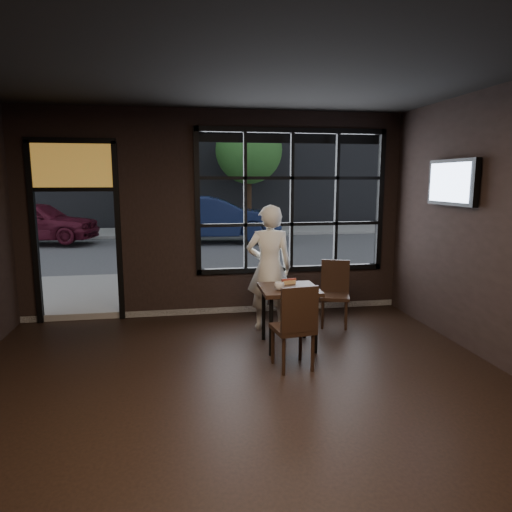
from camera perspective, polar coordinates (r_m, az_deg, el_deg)
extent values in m
cube|color=black|center=(4.27, -0.38, -20.81)|extent=(6.00, 7.00, 0.02)
cube|color=black|center=(3.83, -0.44, 25.68)|extent=(6.00, 7.00, 0.02)
cube|color=black|center=(7.36, 4.48, 6.84)|extent=(3.06, 0.12, 2.28)
cube|color=orange|center=(7.29, -21.96, 10.48)|extent=(1.20, 0.06, 0.70)
cube|color=#545456|center=(27.72, -8.41, 4.98)|extent=(60.00, 41.00, 0.04)
cube|color=#5B5956|center=(27.17, -8.78, 20.82)|extent=(28.00, 12.00, 15.00)
cube|color=black|center=(5.95, 4.11, -7.59)|extent=(0.74, 0.74, 0.79)
cube|color=black|center=(5.27, 4.60, -8.68)|extent=(0.49, 0.49, 1.00)
cube|color=black|center=(6.81, 9.82, -4.74)|extent=(0.53, 0.53, 0.96)
imported|color=silver|center=(6.53, 1.66, -1.46)|extent=(0.70, 0.50, 1.80)
imported|color=silver|center=(5.70, 2.92, -3.79)|extent=(0.15, 0.15, 0.10)
cube|color=black|center=(6.52, 23.33, 8.45)|extent=(0.12, 1.02, 0.60)
imported|color=#151F43|center=(15.58, -5.41, 4.72)|extent=(4.59, 1.87, 1.48)
imported|color=#581324|center=(16.73, -25.83, 3.92)|extent=(4.21, 2.33, 1.35)
cylinder|color=#332114|center=(18.20, -13.07, 6.20)|extent=(0.21, 0.21, 2.31)
sphere|color=#37742D|center=(18.19, -13.30, 12.15)|extent=(2.52, 2.52, 2.52)
cylinder|color=#332114|center=(19.28, -0.89, 6.94)|extent=(0.23, 0.23, 2.53)
sphere|color=#276416|center=(19.30, -0.91, 13.07)|extent=(2.76, 2.76, 2.76)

